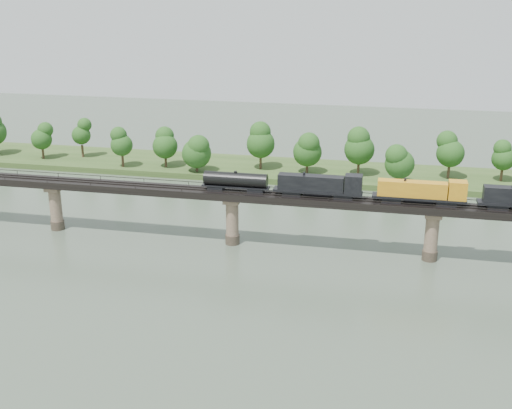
# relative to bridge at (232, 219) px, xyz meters

# --- Properties ---
(ground) EXTENTS (400.00, 400.00, 0.00)m
(ground) POSITION_rel_bridge_xyz_m (0.00, -30.00, -5.46)
(ground) COLOR #374536
(ground) RESTS_ON ground
(far_bank) EXTENTS (300.00, 24.00, 1.60)m
(far_bank) POSITION_rel_bridge_xyz_m (0.00, 55.00, -4.66)
(far_bank) COLOR #2D451B
(far_bank) RESTS_ON ground
(bridge) EXTENTS (236.00, 30.00, 11.50)m
(bridge) POSITION_rel_bridge_xyz_m (0.00, 0.00, 0.00)
(bridge) COLOR #473A2D
(bridge) RESTS_ON ground
(bridge_superstructure) EXTENTS (220.00, 4.90, 0.75)m
(bridge_superstructure) POSITION_rel_bridge_xyz_m (0.00, 0.00, 6.33)
(bridge_superstructure) COLOR black
(bridge_superstructure) RESTS_ON bridge
(far_treeline) EXTENTS (289.06, 17.54, 13.60)m
(far_treeline) POSITION_rel_bridge_xyz_m (-8.21, 50.52, 3.37)
(far_treeline) COLOR #382619
(far_treeline) RESTS_ON far_bank
(freight_train) EXTENTS (71.43, 2.78, 4.92)m
(freight_train) POSITION_rel_bridge_xyz_m (30.66, 0.00, 8.39)
(freight_train) COLOR black
(freight_train) RESTS_ON bridge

